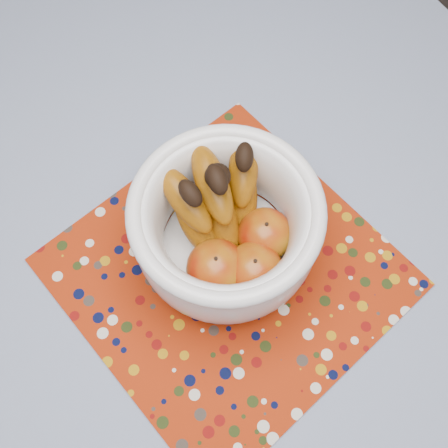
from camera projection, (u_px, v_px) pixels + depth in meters
The scene contains 4 objects.
table at pixel (177, 265), 0.85m from camera, with size 1.20×1.20×0.75m.
tablecloth at pixel (173, 247), 0.78m from camera, with size 1.32×1.32×0.01m, color slate.
placemat at pixel (228, 272), 0.76m from camera, with size 0.42×0.42×0.00m, color #942308.
fruit_bowl at pixel (227, 222), 0.69m from camera, with size 0.26×0.25×0.19m.
Camera 1 is at (-0.08, -0.28, 1.48)m, focal length 42.00 mm.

